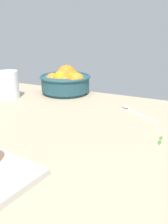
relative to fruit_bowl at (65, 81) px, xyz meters
The scene contains 5 objects.
ground_plane 43.65cm from the fruit_bowl, 51.04° to the right, with size 145.21×80.58×3.00cm, color tan.
fruit_bowl is the anchor object (origin of this frame).
second_glass 24.68cm from the fruit_bowl, 135.27° to the right, with size 8.28×8.28×11.56cm.
spoon 37.09cm from the fruit_bowl, 19.30° to the right, with size 15.28×12.07×1.00cm.
herb_sprig_0 57.17cm from the fruit_bowl, 34.40° to the right, with size 1.02×5.85×1.00cm.
Camera 1 is at (25.88, -60.17, 29.36)cm, focal length 38.60 mm.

